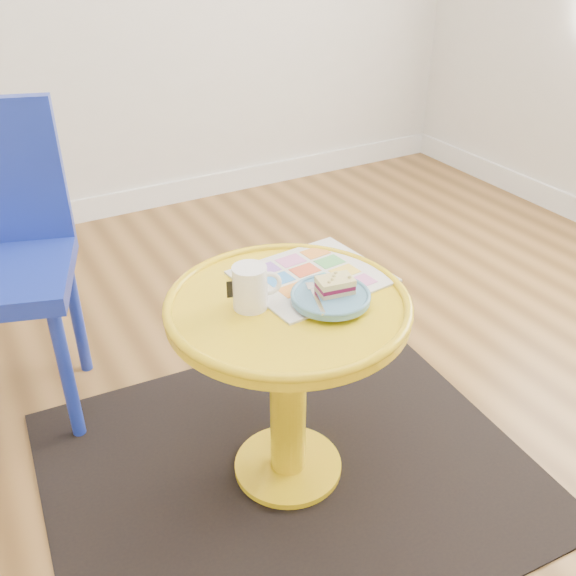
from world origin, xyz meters
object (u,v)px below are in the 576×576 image
side_table (288,355)px  plate (331,297)px  mug (251,286)px  newspaper (312,276)px

side_table → plate: 0.20m
side_table → mug: bearing=163.2°
mug → plate: size_ratio=0.61×
newspaper → plate: 0.13m
newspaper → mug: mug is taller
newspaper → side_table: bearing=-152.3°
side_table → newspaper: newspaper is taller
side_table → newspaper: 0.21m
newspaper → mug: size_ratio=3.03×
side_table → plate: size_ratio=3.13×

